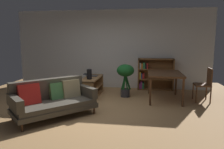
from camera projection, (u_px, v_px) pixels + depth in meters
ground_plane at (94, 111)px, 4.96m from camera, size 8.16×8.16×0.00m
back_wall_panel at (111, 49)px, 7.38m from camera, size 6.80×0.10×2.70m
fabric_couch at (53, 99)px, 4.63m from camera, size 1.79×1.83×0.80m
media_console at (92, 87)px, 6.35m from camera, size 0.44×1.38×0.56m
open_laptop at (92, 75)px, 6.58m from camera, size 0.44×0.30×0.07m
desk_speaker at (89, 74)px, 6.01m from camera, size 0.14×0.14×0.28m
potted_floor_plant at (125, 74)px, 6.16m from camera, size 0.51×0.53×0.97m
dining_table at (165, 75)px, 5.86m from camera, size 0.91×1.31×0.77m
dining_chair_near at (205, 83)px, 5.71m from camera, size 0.40×0.45×0.92m
bookshelf at (153, 74)px, 7.13m from camera, size 1.18×0.29×1.07m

